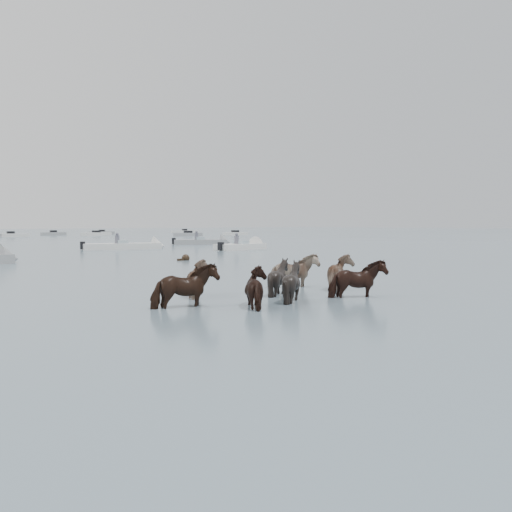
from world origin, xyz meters
TOP-DOWN VIEW (x-y plane):
  - ground at (0.00, 0.00)m, footprint 400.00×400.00m
  - pony_herd at (-1.43, 0.41)m, footprint 7.61×4.43m
  - swimming_pony at (4.80, 15.06)m, footprint 0.72×0.44m
  - motorboat_c at (8.90, 29.18)m, footprint 6.64×3.26m
  - motorboat_d at (15.50, 22.85)m, footprint 5.18×2.45m
  - motorboat_e at (19.24, 33.54)m, footprint 5.66×3.86m

SIDE VIEW (x-z plane):
  - ground at x=0.00m, z-range 0.00..0.00m
  - swimming_pony at x=4.80m, z-range -0.12..0.32m
  - motorboat_c at x=8.90m, z-range -0.74..1.18m
  - motorboat_e at x=19.24m, z-range -0.73..1.19m
  - motorboat_d at x=15.50m, z-range -0.73..1.19m
  - pony_herd at x=-1.43m, z-range -0.30..1.08m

